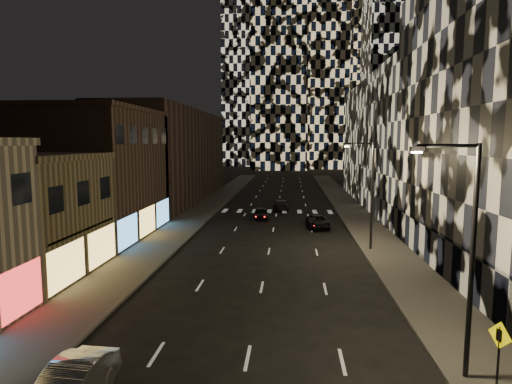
% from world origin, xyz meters
% --- Properties ---
extents(sidewalk_left, '(4.00, 120.00, 0.15)m').
position_xyz_m(sidewalk_left, '(-10.00, 50.00, 0.07)').
color(sidewalk_left, '#47443F').
rests_on(sidewalk_left, ground).
extents(sidewalk_right, '(4.00, 120.00, 0.15)m').
position_xyz_m(sidewalk_right, '(10.00, 50.00, 0.07)').
color(sidewalk_right, '#47443F').
rests_on(sidewalk_right, ground).
extents(curb_left, '(0.20, 120.00, 0.15)m').
position_xyz_m(curb_left, '(-7.90, 50.00, 0.07)').
color(curb_left, '#4C4C47').
rests_on(curb_left, ground).
extents(curb_right, '(0.20, 120.00, 0.15)m').
position_xyz_m(curb_right, '(7.90, 50.00, 0.07)').
color(curb_right, '#4C4C47').
rests_on(curb_right, ground).
extents(retail_tan, '(10.00, 10.00, 8.00)m').
position_xyz_m(retail_tan, '(-17.00, 21.00, 4.00)').
color(retail_tan, '#726544').
rests_on(retail_tan, ground).
extents(retail_brown, '(10.00, 15.00, 12.00)m').
position_xyz_m(retail_brown, '(-17.00, 33.50, 6.00)').
color(retail_brown, '#463128').
rests_on(retail_brown, ground).
extents(retail_filler_left, '(10.00, 40.00, 14.00)m').
position_xyz_m(retail_filler_left, '(-17.00, 60.00, 7.00)').
color(retail_filler_left, '#463128').
rests_on(retail_filler_left, ground).
extents(midrise_base, '(0.60, 25.00, 3.00)m').
position_xyz_m(midrise_base, '(12.30, 24.50, 1.50)').
color(midrise_base, '#383838').
rests_on(midrise_base, ground).
extents(midrise_filler_right, '(16.00, 40.00, 18.00)m').
position_xyz_m(midrise_filler_right, '(20.00, 57.00, 9.00)').
color(midrise_filler_right, '#232326').
rests_on(midrise_filler_right, ground).
extents(tower_right_mid, '(20.00, 20.00, 100.00)m').
position_xyz_m(tower_right_mid, '(35.00, 135.00, 50.00)').
color(tower_right_mid, black).
rests_on(tower_right_mid, ground).
extents(tower_left_back, '(24.00, 24.00, 120.00)m').
position_xyz_m(tower_left_back, '(-12.00, 165.00, 60.00)').
color(tower_left_back, black).
rests_on(tower_left_back, ground).
extents(tower_center_low, '(18.00, 18.00, 95.00)m').
position_xyz_m(tower_center_low, '(-2.00, 140.00, 47.50)').
color(tower_center_low, black).
rests_on(tower_center_low, ground).
extents(streetlight_near, '(2.55, 0.25, 9.00)m').
position_xyz_m(streetlight_near, '(8.35, 10.00, 5.35)').
color(streetlight_near, black).
rests_on(streetlight_near, sidewalk_right).
extents(streetlight_far, '(2.55, 0.25, 9.00)m').
position_xyz_m(streetlight_far, '(8.35, 30.00, 5.35)').
color(streetlight_far, black).
rests_on(streetlight_far, sidewalk_right).
extents(car_dark_midlane, '(2.10, 4.17, 1.36)m').
position_xyz_m(car_dark_midlane, '(-1.67, 44.13, 0.68)').
color(car_dark_midlane, black).
rests_on(car_dark_midlane, ground).
extents(car_dark_oncoming, '(2.25, 4.92, 1.40)m').
position_xyz_m(car_dark_oncoming, '(0.50, 51.16, 0.70)').
color(car_dark_oncoming, black).
rests_on(car_dark_oncoming, ground).
extents(car_dark_rightlane, '(2.60, 4.96, 1.33)m').
position_xyz_m(car_dark_rightlane, '(4.74, 39.21, 0.67)').
color(car_dark_rightlane, black).
rests_on(car_dark_rightlane, ground).
extents(ped_sign, '(0.38, 0.92, 2.91)m').
position_xyz_m(ped_sign, '(8.99, 8.38, 2.15)').
color(ped_sign, black).
rests_on(ped_sign, sidewalk_right).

